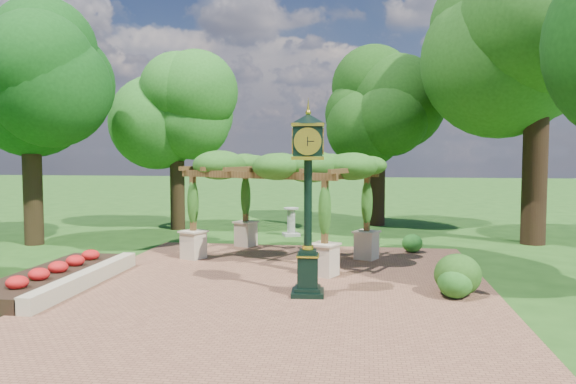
# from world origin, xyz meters

# --- Properties ---
(ground) EXTENTS (120.00, 120.00, 0.00)m
(ground) POSITION_xyz_m (0.00, 0.00, 0.00)
(ground) COLOR #1E4714
(ground) RESTS_ON ground
(brick_plaza) EXTENTS (10.00, 12.00, 0.04)m
(brick_plaza) POSITION_xyz_m (0.00, 1.00, 0.02)
(brick_plaza) COLOR brown
(brick_plaza) RESTS_ON ground
(border_wall) EXTENTS (0.35, 5.00, 0.40)m
(border_wall) POSITION_xyz_m (-4.60, 0.50, 0.20)
(border_wall) COLOR #C6B793
(border_wall) RESTS_ON ground
(flower_bed) EXTENTS (1.50, 5.00, 0.36)m
(flower_bed) POSITION_xyz_m (-5.50, 0.50, 0.18)
(flower_bed) COLOR red
(flower_bed) RESTS_ON ground
(pedestal_clock) EXTENTS (0.86, 0.86, 4.12)m
(pedestal_clock) POSITION_xyz_m (0.74, 0.39, 2.47)
(pedestal_clock) COLOR black
(pedestal_clock) RESTS_ON brick_plaza
(pergola) EXTENTS (6.02, 5.01, 3.25)m
(pergola) POSITION_xyz_m (-0.53, 4.54, 2.67)
(pergola) COLOR beige
(pergola) RESTS_ON brick_plaza
(sundial) EXTENTS (0.78, 0.78, 1.09)m
(sundial) POSITION_xyz_m (-0.84, 9.40, 0.48)
(sundial) COLOR #9C9C94
(sundial) RESTS_ON ground
(shrub_front) EXTENTS (0.86, 0.86, 0.69)m
(shrub_front) POSITION_xyz_m (3.97, 0.58, 0.38)
(shrub_front) COLOR #215919
(shrub_front) RESTS_ON brick_plaza
(shrub_mid) EXTENTS (1.31, 1.31, 0.94)m
(shrub_mid) POSITION_xyz_m (4.06, 0.84, 0.51)
(shrub_mid) COLOR #224B15
(shrub_mid) RESTS_ON brick_plaza
(shrub_back) EXTENTS (0.75, 0.75, 0.59)m
(shrub_back) POSITION_xyz_m (3.49, 6.18, 0.33)
(shrub_back) COLOR #24681E
(shrub_back) RESTS_ON brick_plaza
(tree_west_near) EXTENTS (4.34, 4.34, 8.17)m
(tree_west_near) POSITION_xyz_m (-9.49, 6.15, 5.61)
(tree_west_near) COLOR #302313
(tree_west_near) RESTS_ON ground
(tree_west_far) EXTENTS (3.55, 3.55, 7.36)m
(tree_west_far) POSITION_xyz_m (-5.80, 10.60, 5.04)
(tree_west_far) COLOR #2F2212
(tree_west_far) RESTS_ON ground
(tree_north) EXTENTS (3.78, 3.78, 7.44)m
(tree_north) POSITION_xyz_m (2.51, 13.03, 5.09)
(tree_north) COLOR black
(tree_north) RESTS_ON ground
(tree_east_far) EXTENTS (5.56, 5.56, 11.76)m
(tree_east_far) POSITION_xyz_m (7.84, 8.65, 8.08)
(tree_east_far) COLOR black
(tree_east_far) RESTS_ON ground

